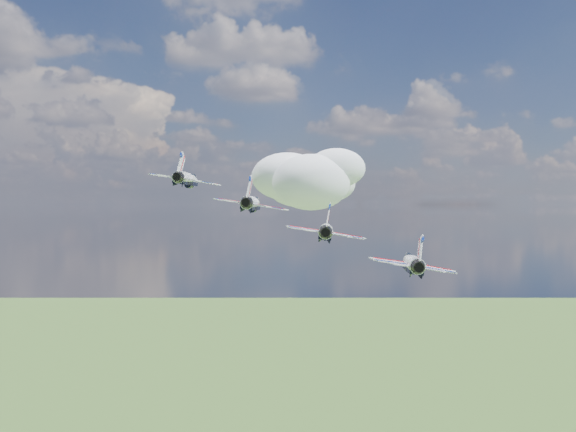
{
  "coord_description": "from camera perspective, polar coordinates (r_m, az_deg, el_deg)",
  "views": [
    {
      "loc": [
        -20.53,
        -57.77,
        145.57
      ],
      "look_at": [
        -3.26,
        19.59,
        144.16
      ],
      "focal_mm": 40.0,
      "sensor_mm": 36.0,
      "label": 1
    }
  ],
  "objects": [
    {
      "name": "jet_2",
      "position": [
        76.68,
        3.41,
        -1.27
      ],
      "size": [
        12.7,
        15.24,
        5.23
      ],
      "primitive_type": null,
      "rotation": [
        0.0,
        0.15,
        -0.29
      ],
      "color": "white"
    },
    {
      "name": "jet_3",
      "position": [
        72.51,
        10.9,
        -4.03
      ],
      "size": [
        12.7,
        15.24,
        5.23
      ],
      "primitive_type": null,
      "rotation": [
        0.0,
        0.15,
        -0.29
      ],
      "color": "silver"
    },
    {
      "name": "cloud_far",
      "position": [
        300.65,
        2.65,
        3.5
      ],
      "size": [
        60.61,
        47.62,
        23.81
      ],
      "primitive_type": "ellipsoid",
      "color": "white"
    },
    {
      "name": "jet_0",
      "position": [
        88.74,
        -8.88,
        3.29
      ],
      "size": [
        12.7,
        15.24,
        5.23
      ],
      "primitive_type": null,
      "rotation": [
        0.0,
        0.15,
        -0.29
      ],
      "color": "white"
    },
    {
      "name": "jet_1",
      "position": [
        82.17,
        -3.18,
        1.18
      ],
      "size": [
        12.7,
        15.24,
        5.23
      ],
      "primitive_type": null,
      "rotation": [
        0.0,
        0.15,
        -0.29
      ],
      "color": "white"
    }
  ]
}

